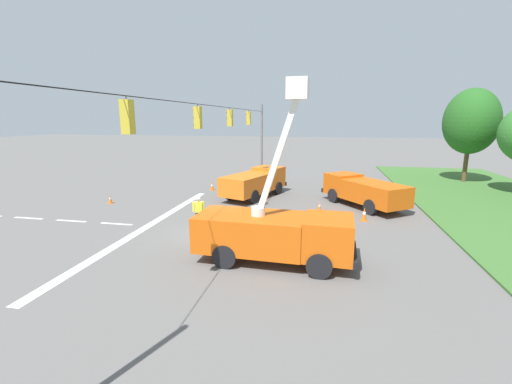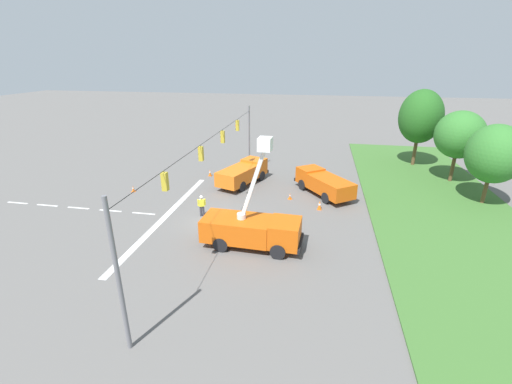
{
  "view_description": "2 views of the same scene",
  "coord_description": "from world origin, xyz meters",
  "px_view_note": "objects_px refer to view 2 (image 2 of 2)",
  "views": [
    {
      "loc": [
        17.05,
        5.5,
        5.97
      ],
      "look_at": [
        -0.87,
        1.92,
        2.05
      ],
      "focal_mm": 24.0,
      "sensor_mm": 36.0,
      "label": 1
    },
    {
      "loc": [
        23.31,
        7.57,
        11.87
      ],
      "look_at": [
        -1.54,
        2.92,
        1.95
      ],
      "focal_mm": 24.0,
      "sensor_mm": 36.0,
      "label": 2
    }
  ],
  "objects_px": {
    "utility_truck_bucket_lift": "(252,228)",
    "traffic_cone_foreground_right": "(320,205)",
    "utility_truck_support_near": "(243,173)",
    "traffic_cone_mid_left": "(290,196)",
    "traffic_cone_mid_right": "(210,173)",
    "utility_truck_support_far": "(323,183)",
    "road_worker": "(202,204)",
    "tree_centre": "(495,154)",
    "tree_west": "(460,135)",
    "tree_far_west": "(421,117)",
    "traffic_cone_foreground_left": "(133,189)"
  },
  "relations": [
    {
      "from": "utility_truck_bucket_lift",
      "to": "traffic_cone_foreground_right",
      "type": "bearing_deg",
      "value": 147.75
    },
    {
      "from": "utility_truck_support_near",
      "to": "traffic_cone_foreground_right",
      "type": "bearing_deg",
      "value": 57.03
    },
    {
      "from": "traffic_cone_mid_left",
      "to": "traffic_cone_mid_right",
      "type": "xyz_separation_m",
      "value": [
        -4.93,
        -9.09,
        0.09
      ]
    },
    {
      "from": "utility_truck_support_near",
      "to": "utility_truck_support_far",
      "type": "height_order",
      "value": "utility_truck_support_near"
    },
    {
      "from": "utility_truck_support_far",
      "to": "road_worker",
      "type": "xyz_separation_m",
      "value": [
        6.53,
        -9.52,
        -0.16
      ]
    },
    {
      "from": "tree_centre",
      "to": "utility_truck_bucket_lift",
      "type": "bearing_deg",
      "value": -59.44
    },
    {
      "from": "tree_west",
      "to": "tree_centre",
      "type": "bearing_deg",
      "value": 8.55
    },
    {
      "from": "utility_truck_support_near",
      "to": "utility_truck_support_far",
      "type": "xyz_separation_m",
      "value": [
        1.44,
        7.9,
        -0.03
      ]
    },
    {
      "from": "utility_truck_support_near",
      "to": "traffic_cone_foreground_right",
      "type": "relative_size",
      "value": 8.26
    },
    {
      "from": "utility_truck_support_near",
      "to": "utility_truck_support_far",
      "type": "bearing_deg",
      "value": 79.71
    },
    {
      "from": "traffic_cone_mid_left",
      "to": "road_worker",
      "type": "bearing_deg",
      "value": -53.87
    },
    {
      "from": "traffic_cone_foreground_right",
      "to": "road_worker",
      "type": "bearing_deg",
      "value": -72.03
    },
    {
      "from": "traffic_cone_foreground_right",
      "to": "utility_truck_bucket_lift",
      "type": "bearing_deg",
      "value": -32.25
    },
    {
      "from": "tree_far_west",
      "to": "traffic_cone_foreground_right",
      "type": "bearing_deg",
      "value": -35.55
    },
    {
      "from": "utility_truck_bucket_lift",
      "to": "traffic_cone_mid_left",
      "type": "relative_size",
      "value": 12.53
    },
    {
      "from": "tree_centre",
      "to": "utility_truck_bucket_lift",
      "type": "relative_size",
      "value": 0.93
    },
    {
      "from": "traffic_cone_foreground_right",
      "to": "utility_truck_support_far",
      "type": "bearing_deg",
      "value": 175.92
    },
    {
      "from": "traffic_cone_mid_left",
      "to": "traffic_cone_foreground_left",
      "type": "bearing_deg",
      "value": -86.55
    },
    {
      "from": "traffic_cone_foreground_left",
      "to": "traffic_cone_foreground_right",
      "type": "relative_size",
      "value": 0.75
    },
    {
      "from": "utility_truck_support_near",
      "to": "road_worker",
      "type": "distance_m",
      "value": 8.13
    },
    {
      "from": "road_worker",
      "to": "utility_truck_support_far",
      "type": "bearing_deg",
      "value": 124.46
    },
    {
      "from": "utility_truck_support_near",
      "to": "traffic_cone_foreground_left",
      "type": "distance_m",
      "value": 10.67
    },
    {
      "from": "tree_far_west",
      "to": "utility_truck_support_near",
      "type": "distance_m",
      "value": 21.38
    },
    {
      "from": "tree_west",
      "to": "utility_truck_support_near",
      "type": "relative_size",
      "value": 1.06
    },
    {
      "from": "utility_truck_bucket_lift",
      "to": "utility_truck_support_far",
      "type": "xyz_separation_m",
      "value": [
        -10.48,
        4.64,
        -0.24
      ]
    },
    {
      "from": "tree_centre",
      "to": "tree_far_west",
      "type": "bearing_deg",
      "value": -163.54
    },
    {
      "from": "road_worker",
      "to": "traffic_cone_foreground_left",
      "type": "relative_size",
      "value": 2.86
    },
    {
      "from": "traffic_cone_foreground_right",
      "to": "traffic_cone_mid_left",
      "type": "bearing_deg",
      "value": -124.61
    },
    {
      "from": "road_worker",
      "to": "traffic_cone_foreground_right",
      "type": "distance_m",
      "value": 9.76
    },
    {
      "from": "traffic_cone_foreground_left",
      "to": "road_worker",
      "type": "bearing_deg",
      "value": 64.4
    },
    {
      "from": "road_worker",
      "to": "traffic_cone_foreground_right",
      "type": "height_order",
      "value": "road_worker"
    },
    {
      "from": "tree_west",
      "to": "tree_centre",
      "type": "relative_size",
      "value": 1.04
    },
    {
      "from": "tree_far_west",
      "to": "traffic_cone_mid_left",
      "type": "bearing_deg",
      "value": -45.44
    },
    {
      "from": "tree_far_west",
      "to": "tree_west",
      "type": "bearing_deg",
      "value": 24.09
    },
    {
      "from": "road_worker",
      "to": "traffic_cone_mid_right",
      "type": "relative_size",
      "value": 2.35
    },
    {
      "from": "tree_far_west",
      "to": "utility_truck_support_far",
      "type": "xyz_separation_m",
      "value": [
        11.44,
        -10.44,
        -4.56
      ]
    },
    {
      "from": "utility_truck_bucket_lift",
      "to": "traffic_cone_mid_left",
      "type": "height_order",
      "value": "utility_truck_bucket_lift"
    },
    {
      "from": "traffic_cone_mid_right",
      "to": "traffic_cone_foreground_right",
      "type": "bearing_deg",
      "value": 60.09
    },
    {
      "from": "tree_far_west",
      "to": "utility_truck_bucket_lift",
      "type": "bearing_deg",
      "value": -34.53
    },
    {
      "from": "traffic_cone_foreground_left",
      "to": "traffic_cone_mid_left",
      "type": "height_order",
      "value": "traffic_cone_foreground_left"
    },
    {
      "from": "tree_far_west",
      "to": "utility_truck_support_far",
      "type": "distance_m",
      "value": 16.15
    },
    {
      "from": "tree_west",
      "to": "traffic_cone_foreground_left",
      "type": "xyz_separation_m",
      "value": [
        8.62,
        -30.61,
        -4.57
      ]
    },
    {
      "from": "tree_far_west",
      "to": "utility_truck_support_near",
      "type": "bearing_deg",
      "value": -61.4
    },
    {
      "from": "utility_truck_support_far",
      "to": "traffic_cone_mid_left",
      "type": "distance_m",
      "value": 3.47
    },
    {
      "from": "tree_west",
      "to": "utility_truck_bucket_lift",
      "type": "height_order",
      "value": "utility_truck_bucket_lift"
    },
    {
      "from": "tree_centre",
      "to": "utility_truck_bucket_lift",
      "type": "xyz_separation_m",
      "value": [
        10.84,
        -18.36,
        -3.08
      ]
    },
    {
      "from": "utility_truck_support_near",
      "to": "utility_truck_support_far",
      "type": "relative_size",
      "value": 1.04
    },
    {
      "from": "tree_west",
      "to": "traffic_cone_mid_right",
      "type": "relative_size",
      "value": 9.57
    },
    {
      "from": "tree_far_west",
      "to": "tree_west",
      "type": "height_order",
      "value": "tree_far_west"
    },
    {
      "from": "utility_truck_support_near",
      "to": "traffic_cone_mid_left",
      "type": "xyz_separation_m",
      "value": [
        3.14,
        5.0,
        -0.91
      ]
    }
  ]
}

